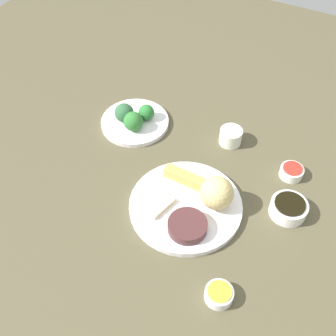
% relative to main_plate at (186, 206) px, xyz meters
% --- Properties ---
extents(tabletop, '(2.20, 2.20, 0.02)m').
position_rel_main_plate_xyz_m(tabletop, '(0.02, 0.02, -0.02)').
color(tabletop, brown).
rests_on(tabletop, ground).
extents(main_plate, '(0.28, 0.28, 0.02)m').
position_rel_main_plate_xyz_m(main_plate, '(0.00, 0.00, 0.00)').
color(main_plate, white).
rests_on(main_plate, tabletop).
extents(rice_scoop, '(0.08, 0.08, 0.08)m').
position_rel_main_plate_xyz_m(rice_scoop, '(0.04, -0.06, 0.05)').
color(rice_scoop, '#D0B974').
rests_on(rice_scoop, main_plate).
extents(spring_roll, '(0.03, 0.11, 0.03)m').
position_rel_main_plate_xyz_m(spring_roll, '(0.06, 0.04, 0.02)').
color(spring_roll, '#DD994B').
rests_on(spring_roll, main_plate).
extents(crab_rangoon_wonton, '(0.09, 0.08, 0.01)m').
position_rel_main_plate_xyz_m(crab_rangoon_wonton, '(-0.04, 0.06, 0.01)').
color(crab_rangoon_wonton, beige).
rests_on(crab_rangoon_wonton, main_plate).
extents(stir_fry_heap, '(0.09, 0.09, 0.02)m').
position_rel_main_plate_xyz_m(stir_fry_heap, '(-0.06, -0.04, 0.02)').
color(stir_fry_heap, '#472626').
rests_on(stir_fry_heap, main_plate).
extents(broccoli_plate, '(0.20, 0.20, 0.01)m').
position_rel_main_plate_xyz_m(broccoli_plate, '(0.20, 0.27, -0.00)').
color(broccoli_plate, white).
rests_on(broccoli_plate, tabletop).
extents(broccoli_floret_0, '(0.06, 0.06, 0.06)m').
position_rel_main_plate_xyz_m(broccoli_floret_0, '(0.19, 0.29, 0.03)').
color(broccoli_floret_0, '#2D5C37').
rests_on(broccoli_floret_0, broccoli_plate).
extents(broccoli_floret_1, '(0.05, 0.05, 0.05)m').
position_rel_main_plate_xyz_m(broccoli_floret_1, '(0.23, 0.24, 0.03)').
color(broccoli_floret_1, '#287130').
rests_on(broccoli_floret_1, broccoli_plate).
extents(broccoli_floret_2, '(0.06, 0.06, 0.06)m').
position_rel_main_plate_xyz_m(broccoli_floret_2, '(0.17, 0.25, 0.03)').
color(broccoli_floret_2, '#2E6F2F').
rests_on(broccoli_floret_2, broccoli_plate).
extents(soy_sauce_bowl, '(0.09, 0.09, 0.04)m').
position_rel_main_plate_xyz_m(soy_sauce_bowl, '(0.10, -0.23, 0.01)').
color(soy_sauce_bowl, white).
rests_on(soy_sauce_bowl, tabletop).
extents(soy_sauce_bowl_liquid, '(0.07, 0.07, 0.00)m').
position_rel_main_plate_xyz_m(soy_sauce_bowl_liquid, '(0.10, -0.23, 0.03)').
color(soy_sauce_bowl_liquid, black).
rests_on(soy_sauce_bowl_liquid, soy_sauce_bowl).
extents(sauce_ramekin_hot_mustard, '(0.06, 0.06, 0.03)m').
position_rel_main_plate_xyz_m(sauce_ramekin_hot_mustard, '(-0.18, -0.16, 0.01)').
color(sauce_ramekin_hot_mustard, white).
rests_on(sauce_ramekin_hot_mustard, tabletop).
extents(sauce_ramekin_hot_mustard_liquid, '(0.05, 0.05, 0.00)m').
position_rel_main_plate_xyz_m(sauce_ramekin_hot_mustard_liquid, '(-0.18, -0.16, 0.02)').
color(sauce_ramekin_hot_mustard_liquid, yellow).
rests_on(sauce_ramekin_hot_mustard_liquid, sauce_ramekin_hot_mustard).
extents(sauce_ramekin_sweet_and_sour, '(0.06, 0.06, 0.03)m').
position_rel_main_plate_xyz_m(sauce_ramekin_sweet_and_sour, '(0.22, -0.20, 0.01)').
color(sauce_ramekin_sweet_and_sour, white).
rests_on(sauce_ramekin_sweet_and_sour, tabletop).
extents(sauce_ramekin_sweet_and_sour_liquid, '(0.05, 0.05, 0.00)m').
position_rel_main_plate_xyz_m(sauce_ramekin_sweet_and_sour_liquid, '(0.22, -0.20, 0.02)').
color(sauce_ramekin_sweet_and_sour_liquid, red).
rests_on(sauce_ramekin_sweet_and_sour_liquid, sauce_ramekin_sweet_and_sour).
extents(teacup, '(0.06, 0.06, 0.05)m').
position_rel_main_plate_xyz_m(teacup, '(0.26, -0.01, 0.01)').
color(teacup, white).
rests_on(teacup, tabletop).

